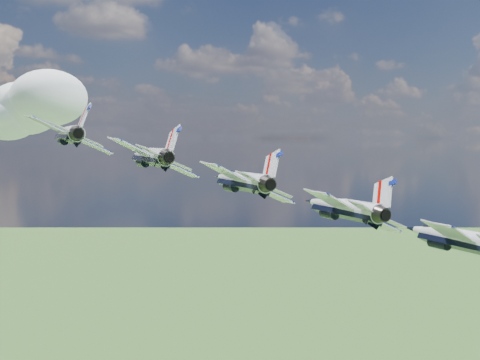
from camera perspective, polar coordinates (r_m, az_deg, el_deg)
name	(u,v)px	position (r m, az deg, el deg)	size (l,w,h in m)	color
cloud_far	(5,110)	(284.63, -21.42, 6.22)	(68.63, 53.92, 26.96)	white
jet_0	(68,134)	(78.80, -15.98, 4.22)	(10.53, 15.59, 4.66)	white
jet_1	(150,156)	(72.70, -8.56, 2.28)	(10.53, 15.59, 4.66)	silver
jet_2	(240,180)	(68.10, 0.00, 0.00)	(10.53, 15.59, 4.66)	silver
jet_3	(341,207)	(65.35, 9.54, -2.54)	(10.53, 15.59, 4.66)	white
jet_4	(454,237)	(64.66, 19.63, -5.14)	(10.53, 15.59, 4.66)	white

